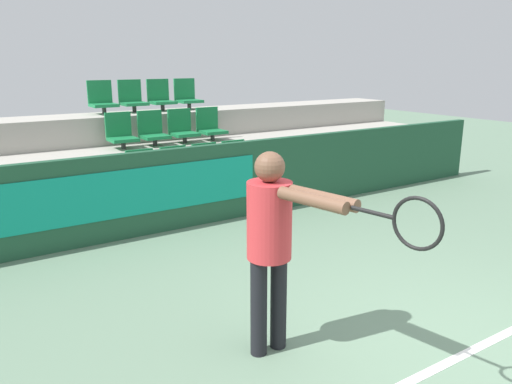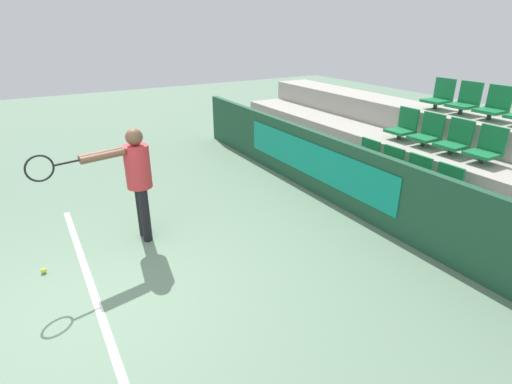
{
  "view_description": "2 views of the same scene",
  "coord_description": "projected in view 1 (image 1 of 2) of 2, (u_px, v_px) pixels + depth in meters",
  "views": [
    {
      "loc": [
        -3.21,
        -1.94,
        2.25
      ],
      "look_at": [
        -0.36,
        2.45,
        0.86
      ],
      "focal_mm": 35.0,
      "sensor_mm": 36.0,
      "label": 1
    },
    {
      "loc": [
        3.98,
        -0.21,
        2.89
      ],
      "look_at": [
        0.01,
        2.12,
        0.91
      ],
      "focal_mm": 28.0,
      "sensor_mm": 36.0,
      "label": 2
    }
  ],
  "objects": [
    {
      "name": "ground_plane",
      "position": [
        468.0,
        362.0,
        3.84
      ],
      "size": [
        30.0,
        30.0,
        0.0
      ],
      "primitive_type": "plane",
      "color": "slate"
    },
    {
      "name": "court_baseline",
      "position": [
        460.0,
        356.0,
        3.9
      ],
      "size": [
        5.3,
        0.08,
        0.01
      ],
      "color": "white",
      "rests_on": "ground"
    },
    {
      "name": "barrier_wall",
      "position": [
        210.0,
        184.0,
        7.04
      ],
      "size": [
        11.15,
        0.14,
        1.11
      ],
      "color": "#1E4C33",
      "rests_on": "ground"
    },
    {
      "name": "bleacher_tier_front",
      "position": [
        197.0,
        198.0,
        7.57
      ],
      "size": [
        10.75,
        0.88,
        0.46
      ],
      "color": "#ADA89E",
      "rests_on": "ground"
    },
    {
      "name": "bleacher_tier_middle",
      "position": [
        173.0,
        172.0,
        8.22
      ],
      "size": [
        10.75,
        0.88,
        0.92
      ],
      "color": "#ADA89E",
      "rests_on": "ground"
    },
    {
      "name": "bleacher_tier_back",
      "position": [
        152.0,
        151.0,
        8.88
      ],
      "size": [
        10.75,
        0.88,
        1.37
      ],
      "color": "#ADA89E",
      "rests_on": "ground"
    },
    {
      "name": "stadium_chair_0",
      "position": [
        143.0,
        173.0,
        7.14
      ],
      "size": [
        0.41,
        0.42,
        0.55
      ],
      "color": "#333333",
      "rests_on": "bleacher_tier_front"
    },
    {
      "name": "stadium_chair_1",
      "position": [
        177.0,
        169.0,
        7.41
      ],
      "size": [
        0.41,
        0.42,
        0.55
      ],
      "color": "#333333",
      "rests_on": "bleacher_tier_front"
    },
    {
      "name": "stadium_chair_2",
      "position": [
        208.0,
        165.0,
        7.68
      ],
      "size": [
        0.41,
        0.42,
        0.55
      ],
      "color": "#333333",
      "rests_on": "bleacher_tier_front"
    },
    {
      "name": "stadium_chair_3",
      "position": [
        237.0,
        161.0,
        7.95
      ],
      "size": [
        0.41,
        0.42,
        0.55
      ],
      "color": "#333333",
      "rests_on": "bleacher_tier_front"
    },
    {
      "name": "stadium_chair_4",
      "position": [
        121.0,
        133.0,
        7.73
      ],
      "size": [
        0.41,
        0.42,
        0.55
      ],
      "color": "#333333",
      "rests_on": "bleacher_tier_middle"
    },
    {
      "name": "stadium_chair_5",
      "position": [
        153.0,
        131.0,
        8.01
      ],
      "size": [
        0.41,
        0.42,
        0.55
      ],
      "color": "#333333",
      "rests_on": "bleacher_tier_middle"
    },
    {
      "name": "stadium_chair_6",
      "position": [
        182.0,
        129.0,
        8.28
      ],
      "size": [
        0.41,
        0.42,
        0.55
      ],
      "color": "#333333",
      "rests_on": "bleacher_tier_middle"
    },
    {
      "name": "stadium_chair_7",
      "position": [
        210.0,
        126.0,
        8.55
      ],
      "size": [
        0.41,
        0.42,
        0.55
      ],
      "color": "#333333",
      "rests_on": "bleacher_tier_middle"
    },
    {
      "name": "stadium_chair_8",
      "position": [
        102.0,
        100.0,
        8.33
      ],
      "size": [
        0.41,
        0.42,
        0.55
      ],
      "color": "#333333",
      "rests_on": "bleacher_tier_back"
    },
    {
      "name": "stadium_chair_9",
      "position": [
        132.0,
        99.0,
        8.61
      ],
      "size": [
        0.41,
        0.42,
        0.55
      ],
      "color": "#333333",
      "rests_on": "bleacher_tier_back"
    },
    {
      "name": "stadium_chair_10",
      "position": [
        161.0,
        97.0,
        8.88
      ],
      "size": [
        0.41,
        0.42,
        0.55
      ],
      "color": "#333333",
      "rests_on": "bleacher_tier_back"
    },
    {
      "name": "stadium_chair_11",
      "position": [
        187.0,
        96.0,
        9.15
      ],
      "size": [
        0.41,
        0.42,
        0.55
      ],
      "color": "#333333",
      "rests_on": "bleacher_tier_back"
    },
    {
      "name": "tennis_player",
      "position": [
        275.0,
        234.0,
        3.7
      ],
      "size": [
        0.45,
        1.48,
        1.61
      ],
      "rotation": [
        0.0,
        0.0,
        0.2
      ],
      "color": "black",
      "rests_on": "ground"
    }
  ]
}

